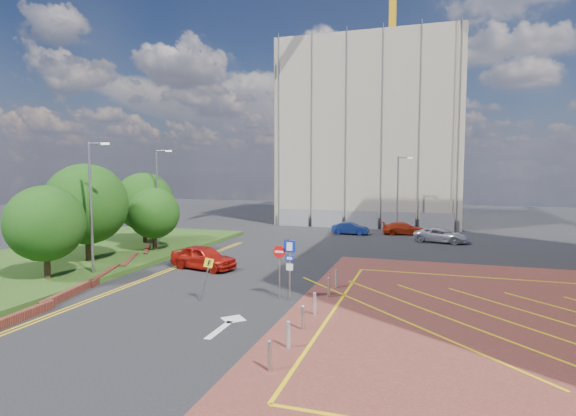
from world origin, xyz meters
The scene contains 20 objects.
ground centered at (0.00, 0.00, 0.00)m, with size 140.00×140.00×0.00m, color black.
grass_bed centered at (-18.00, 6.00, 0.15)m, with size 14.00×32.00×0.30m, color #254215.
retaining_wall centered at (-11.80, 2.00, 0.20)m, with size 6.06×20.33×0.40m.
tree_a centered at (-14.00, 0.00, 3.50)m, with size 4.40×4.40×5.41m.
tree_b centered at (-15.50, 5.00, 4.24)m, with size 5.60×5.60×6.74m.
tree_c centered at (-13.50, 10.00, 3.19)m, with size 4.00×4.00×4.90m.
tree_d centered at (-16.50, 13.00, 3.87)m, with size 5.00×5.00×6.08m.
lamp_left_near centered at (-12.42, 2.00, 4.66)m, with size 1.53×0.16×8.00m.
lamp_left_far centered at (-14.42, 12.00, 4.66)m, with size 1.53×0.16×8.00m.
lamp_back centered at (4.08, 28.00, 4.36)m, with size 1.53×0.16×8.00m.
sign_cluster centered at (0.30, 0.98, 1.95)m, with size 1.17×0.12×3.20m.
warning_sign centered at (-3.34, -0.62, 1.43)m, with size 0.77×0.42×2.25m.
bollard_row centered at (2.30, -1.67, 0.47)m, with size 0.14×11.14×0.90m.
construction_building centered at (0.00, 40.00, 11.00)m, with size 21.20×19.20×22.00m, color #B6AA94.
tower_crane centered at (2.00, 39.44, 25.85)m, with size 1.60×35.00×35.40m.
construction_fence centered at (1.00, 30.00, 1.00)m, with size 21.60×0.06×2.00m, color gray.
car_red_left centered at (-7.11, 6.11, 0.79)m, with size 1.87×4.65×1.58m, color #AF170F.
car_blue_back centered at (-0.46, 25.16, 0.61)m, with size 1.30×3.72×1.23m, color navy.
car_red_back centered at (4.76, 26.69, 0.63)m, with size 1.76×4.33×1.26m, color red.
car_silver_back centered at (8.31, 22.55, 0.66)m, with size 2.18×4.72×1.31m, color silver.
Camera 1 is at (7.12, -20.37, 6.58)m, focal length 28.00 mm.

